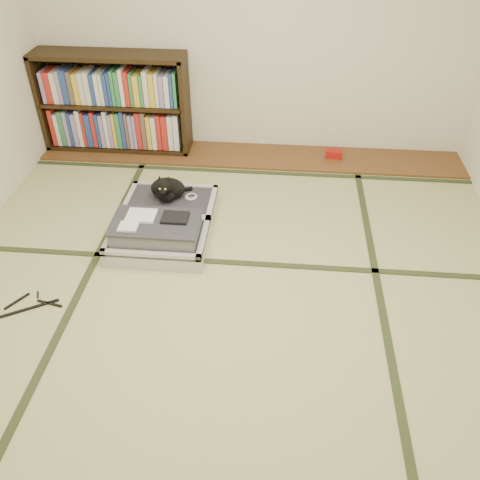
{
  "coord_description": "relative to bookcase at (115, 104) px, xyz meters",
  "views": [
    {
      "loc": [
        0.3,
        -2.37,
        2.35
      ],
      "look_at": [
        0.05,
        0.35,
        0.25
      ],
      "focal_mm": 38.0,
      "sensor_mm": 36.0,
      "label": 1
    }
  ],
  "objects": [
    {
      "name": "red_item",
      "position": [
        2.09,
        -0.04,
        -0.4
      ],
      "size": [
        0.16,
        0.11,
        0.07
      ],
      "primitive_type": "cube",
      "rotation": [
        0.0,
        0.0,
        -0.12
      ],
      "color": "#AD120D",
      "rests_on": "wood_strip"
    },
    {
      "name": "room_shell",
      "position": [
        1.3,
        -2.07,
        1.01
      ],
      "size": [
        4.5,
        4.5,
        4.5
      ],
      "color": "white",
      "rests_on": "ground"
    },
    {
      "name": "bookcase",
      "position": [
        0.0,
        0.0,
        0.0
      ],
      "size": [
        1.4,
        0.32,
        0.92
      ],
      "color": "black",
      "rests_on": "wood_strip"
    },
    {
      "name": "cat",
      "position": [
        0.71,
        -1.09,
        -0.22
      ],
      "size": [
        0.32,
        0.32,
        0.25
      ],
      "color": "black",
      "rests_on": "suitcase"
    },
    {
      "name": "cable_coil",
      "position": [
        0.89,
        -1.05,
        -0.31
      ],
      "size": [
        0.1,
        0.1,
        0.02
      ],
      "color": "white",
      "rests_on": "suitcase"
    },
    {
      "name": "hanger",
      "position": [
        0.03,
        -2.22,
        -0.44
      ],
      "size": [
        0.37,
        0.26,
        0.01
      ],
      "color": "black",
      "rests_on": "floor"
    },
    {
      "name": "floor",
      "position": [
        1.3,
        -2.07,
        -0.45
      ],
      "size": [
        4.5,
        4.5,
        0.0
      ],
      "primitive_type": "plane",
      "color": "tan",
      "rests_on": "ground"
    },
    {
      "name": "wood_strip",
      "position": [
        1.3,
        -0.07,
        -0.44
      ],
      "size": [
        4.0,
        0.5,
        0.02
      ],
      "primitive_type": "cube",
      "color": "brown",
      "rests_on": "ground"
    },
    {
      "name": "suitcase",
      "position": [
        0.73,
        -1.38,
        -0.35
      ],
      "size": [
        0.71,
        0.95,
        0.28
      ],
      "color": "silver",
      "rests_on": "floor"
    },
    {
      "name": "tatami_borders",
      "position": [
        1.3,
        -1.57,
        -0.45
      ],
      "size": [
        4.0,
        4.5,
        0.01
      ],
      "color": "#2D381E",
      "rests_on": "ground"
    }
  ]
}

